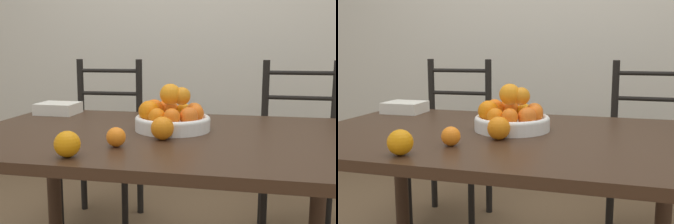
{
  "view_description": "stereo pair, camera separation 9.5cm",
  "coord_description": "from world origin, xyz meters",
  "views": [
    {
      "loc": [
        0.33,
        -1.39,
        1.04
      ],
      "look_at": [
        0.04,
        -0.02,
        0.82
      ],
      "focal_mm": 42.0,
      "sensor_mm": 36.0,
      "label": 1
    },
    {
      "loc": [
        0.42,
        -1.37,
        1.04
      ],
      "look_at": [
        0.04,
        -0.02,
        0.82
      ],
      "focal_mm": 42.0,
      "sensor_mm": 36.0,
      "label": 2
    }
  ],
  "objects": [
    {
      "name": "chair_right",
      "position": [
        0.61,
        0.78,
        0.48
      ],
      "size": [
        0.42,
        0.4,
        0.98
      ],
      "rotation": [
        0.0,
        0.0,
        -0.01
      ],
      "color": "black",
      "rests_on": "ground_plane"
    },
    {
      "name": "dining_table",
      "position": [
        0.0,
        0.0,
        0.64
      ],
      "size": [
        1.45,
        0.93,
        0.74
      ],
      "color": "#382316",
      "rests_on": "ground_plane"
    },
    {
      "name": "orange_loose_2",
      "position": [
        -0.08,
        -0.23,
        0.77
      ],
      "size": [
        0.06,
        0.06,
        0.06
      ],
      "color": "orange",
      "rests_on": "dining_table"
    },
    {
      "name": "orange_loose_1",
      "position": [
        -0.18,
        -0.38,
        0.77
      ],
      "size": [
        0.08,
        0.08,
        0.08
      ],
      "color": "orange",
      "rests_on": "dining_table"
    },
    {
      "name": "book_stack",
      "position": [
        -0.57,
        0.33,
        0.76
      ],
      "size": [
        0.19,
        0.16,
        0.05
      ],
      "color": "silver",
      "rests_on": "dining_table"
    },
    {
      "name": "fruit_bowl",
      "position": [
        0.04,
        0.07,
        0.79
      ],
      "size": [
        0.29,
        0.29,
        0.18
      ],
      "color": "white",
      "rests_on": "dining_table"
    },
    {
      "name": "wall_back",
      "position": [
        0.0,
        1.52,
        1.3
      ],
      "size": [
        8.0,
        0.06,
        2.6
      ],
      "color": "beige",
      "rests_on": "ground_plane"
    },
    {
      "name": "chair_left",
      "position": [
        -0.52,
        0.78,
        0.48
      ],
      "size": [
        0.44,
        0.42,
        0.98
      ],
      "rotation": [
        0.0,
        0.0,
        0.04
      ],
      "color": "black",
      "rests_on": "ground_plane"
    },
    {
      "name": "orange_loose_0",
      "position": [
        0.04,
        -0.11,
        0.78
      ],
      "size": [
        0.08,
        0.08,
        0.08
      ],
      "color": "orange",
      "rests_on": "dining_table"
    }
  ]
}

